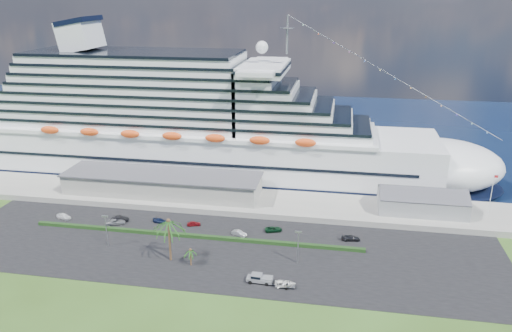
% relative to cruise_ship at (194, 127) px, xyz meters
% --- Properties ---
extents(ground, '(420.00, 420.00, 0.00)m').
position_rel_cruise_ship_xyz_m(ground, '(21.53, -64.00, -16.69)').
color(ground, '#314A18').
rests_on(ground, ground).
extents(asphalt_lot, '(140.00, 38.00, 0.12)m').
position_rel_cruise_ship_xyz_m(asphalt_lot, '(21.53, -53.00, -16.63)').
color(asphalt_lot, black).
rests_on(asphalt_lot, ground).
extents(wharf, '(240.00, 20.00, 1.80)m').
position_rel_cruise_ship_xyz_m(wharf, '(21.53, -24.00, -15.79)').
color(wharf, gray).
rests_on(wharf, ground).
extents(water, '(420.00, 160.00, 0.02)m').
position_rel_cruise_ship_xyz_m(water, '(21.53, 66.00, -16.68)').
color(water, black).
rests_on(water, ground).
extents(cruise_ship, '(191.00, 38.00, 54.00)m').
position_rel_cruise_ship_xyz_m(cruise_ship, '(0.00, 0.00, 0.00)').
color(cruise_ship, silver).
rests_on(cruise_ship, ground).
extents(terminal_building, '(61.00, 15.00, 6.30)m').
position_rel_cruise_ship_xyz_m(terminal_building, '(-3.47, -24.00, -11.68)').
color(terminal_building, gray).
rests_on(terminal_building, wharf).
extents(port_shed, '(24.00, 12.31, 7.37)m').
position_rel_cruise_ship_xyz_m(port_shed, '(73.53, -24.00, -12.30)').
color(port_shed, gray).
rests_on(port_shed, wharf).
extents(flagpole, '(1.08, 0.16, 12.00)m').
position_rel_cruise_ship_xyz_m(flagpole, '(91.57, -24.00, -8.43)').
color(flagpole, silver).
rests_on(flagpole, wharf).
extents(hedge, '(88.00, 1.10, 0.90)m').
position_rel_cruise_ship_xyz_m(hedge, '(13.53, -48.00, -16.12)').
color(hedge, black).
rests_on(hedge, asphalt_lot).
extents(lamp_post_left, '(1.60, 0.35, 8.27)m').
position_rel_cruise_ship_xyz_m(lamp_post_left, '(-6.47, -56.00, -11.35)').
color(lamp_post_left, gray).
rests_on(lamp_post_left, asphalt_lot).
extents(lamp_post_right, '(1.60, 0.35, 8.27)m').
position_rel_cruise_ship_xyz_m(lamp_post_right, '(41.53, -56.00, -11.35)').
color(lamp_post_right, gray).
rests_on(lamp_post_right, asphalt_lot).
extents(palm_tall, '(8.82, 8.82, 11.13)m').
position_rel_cruise_ship_xyz_m(palm_tall, '(11.53, -60.00, -7.49)').
color(palm_tall, '#47301E').
rests_on(palm_tall, ground).
extents(palm_short, '(3.53, 3.53, 4.56)m').
position_rel_cruise_ship_xyz_m(palm_short, '(17.03, -61.50, -13.03)').
color(palm_short, '#47301E').
rests_on(palm_short, ground).
extents(parked_car_0, '(4.79, 3.11, 1.52)m').
position_rel_cruise_ship_xyz_m(parked_car_0, '(-25.81, -43.40, -15.82)').
color(parked_car_0, white).
rests_on(parked_car_0, asphalt_lot).
extents(parked_car_1, '(4.98, 2.63, 1.56)m').
position_rel_cruise_ship_xyz_m(parked_car_1, '(-9.43, -42.28, -15.80)').
color(parked_car_1, black).
rests_on(parked_car_1, asphalt_lot).
extents(parked_car_2, '(5.64, 4.11, 1.43)m').
position_rel_cruise_ship_xyz_m(parked_car_2, '(-9.85, -44.16, -15.86)').
color(parked_car_2, gray).
rests_on(parked_car_2, asphalt_lot).
extents(parked_car_3, '(4.46, 2.58, 1.21)m').
position_rel_cruise_ship_xyz_m(parked_car_3, '(1.94, -41.21, -15.97)').
color(parked_car_3, '#111B3C').
rests_on(parked_car_3, asphalt_lot).
extents(parked_car_4, '(3.92, 2.49, 1.24)m').
position_rel_cruise_ship_xyz_m(parked_car_4, '(11.62, -41.26, -15.95)').
color(parked_car_4, maroon).
rests_on(parked_car_4, asphalt_lot).
extents(parked_car_5, '(4.29, 2.79, 1.34)m').
position_rel_cruise_ship_xyz_m(parked_car_5, '(25.02, -44.84, -15.91)').
color(parked_car_5, '#999A9F').
rests_on(parked_car_5, asphalt_lot).
extents(parked_car_6, '(5.03, 3.45, 1.28)m').
position_rel_cruise_ship_xyz_m(parked_car_6, '(33.58, -40.87, -15.94)').
color(parked_car_6, '#0C331A').
rests_on(parked_car_6, asphalt_lot).
extents(parked_car_7, '(4.96, 2.65, 1.37)m').
position_rel_cruise_ship_xyz_m(parked_car_7, '(53.89, -42.41, -15.89)').
color(parked_car_7, black).
rests_on(parked_car_7, asphalt_lot).
extents(pickup_truck, '(5.82, 2.37, 2.02)m').
position_rel_cruise_ship_xyz_m(pickup_truck, '(34.03, -65.99, -15.46)').
color(pickup_truck, black).
rests_on(pickup_truck, asphalt_lot).
extents(boat_trailer, '(5.52, 3.76, 1.56)m').
position_rel_cruise_ship_xyz_m(boat_trailer, '(39.87, -67.01, -15.54)').
color(boat_trailer, gray).
rests_on(boat_trailer, asphalt_lot).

